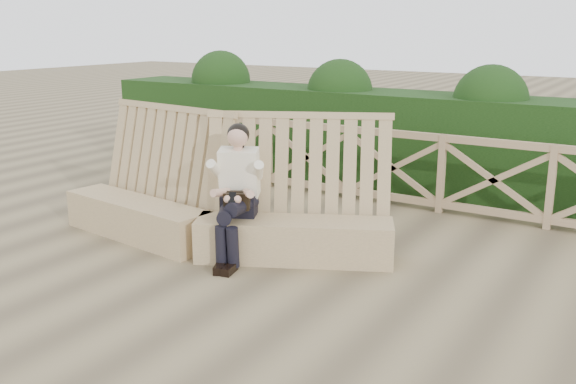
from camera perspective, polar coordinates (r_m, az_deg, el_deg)
The scene contains 5 objects.
ground at distance 6.54m, azimuth -3.08°, elevation -8.21°, with size 60.00×60.00×0.00m, color brown.
bench at distance 7.57m, azimuth -6.53°, elevation -1.88°, with size 4.24×1.64×1.60m.
woman at distance 7.07m, azimuth -4.59°, elevation 0.32°, with size 0.63×0.97×1.50m.
guardrail at distance 9.33m, azimuth 9.28°, elevation 2.15°, with size 10.10×0.09×1.10m.
hedge at distance 10.39m, azimuth 11.91°, elevation 4.40°, with size 12.00×1.20×1.50m, color black.
Camera 1 is at (3.48, -4.93, 2.54)m, focal length 40.00 mm.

